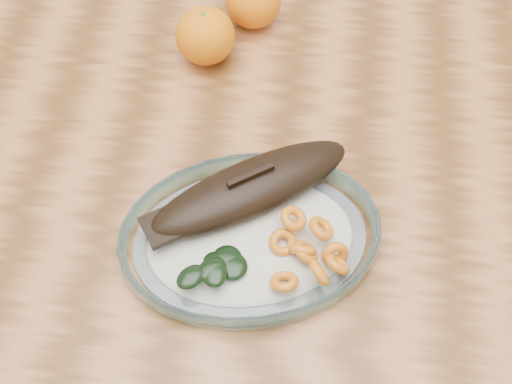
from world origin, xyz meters
TOP-DOWN VIEW (x-y plane):
  - ground at (0.00, 0.00)m, footprint 3.00×3.00m
  - dining_table at (0.00, 0.00)m, footprint 1.20×0.80m
  - plated_meal at (0.08, -0.15)m, footprint 0.67×0.67m
  - orange_left at (0.04, 0.22)m, footprint 0.08×0.08m
  - orange_right at (-0.02, 0.14)m, footprint 0.08×0.08m

SIDE VIEW (x-z plane):
  - ground at x=0.00m, z-range 0.00..0.00m
  - dining_table at x=0.00m, z-range 0.28..1.03m
  - plated_meal at x=0.08m, z-range 0.73..0.81m
  - orange_left at x=0.04m, z-range 0.75..0.83m
  - orange_right at x=-0.02m, z-range 0.75..0.83m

